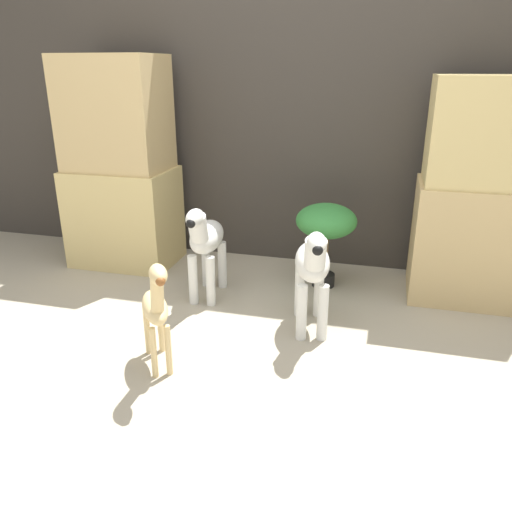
{
  "coord_description": "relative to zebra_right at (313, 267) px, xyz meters",
  "views": [
    {
      "loc": [
        0.58,
        -1.67,
        1.25
      ],
      "look_at": [
        -0.05,
        0.7,
        0.31
      ],
      "focal_mm": 35.0,
      "sensor_mm": 36.0,
      "label": 1
    }
  ],
  "objects": [
    {
      "name": "rock_pillar_left",
      "position": [
        -1.35,
        0.63,
        0.29
      ],
      "size": [
        0.66,
        0.46,
        1.32
      ],
      "color": "#D1B775",
      "rests_on": "ground_plane"
    },
    {
      "name": "ground_plane",
      "position": [
        -0.27,
        -0.56,
        -0.34
      ],
      "size": [
        14.0,
        14.0,
        0.0
      ],
      "primitive_type": "plane",
      "color": "#9E937F"
    },
    {
      "name": "zebra_right",
      "position": [
        0.0,
        0.0,
        0.0
      ],
      "size": [
        0.24,
        0.47,
        0.57
      ],
      "color": "silver",
      "rests_on": "ground_plane"
    },
    {
      "name": "rock_pillar_right",
      "position": [
        0.81,
        0.63,
        0.25
      ],
      "size": [
        0.66,
        0.46,
        1.21
      ],
      "color": "tan",
      "rests_on": "ground_plane"
    },
    {
      "name": "giraffe_figurine",
      "position": [
        -0.58,
        -0.51,
        -0.03
      ],
      "size": [
        0.29,
        0.38,
        0.55
      ],
      "color": "#E0C184",
      "rests_on": "ground_plane"
    },
    {
      "name": "wall_back",
      "position": [
        -0.27,
        0.99,
        0.76
      ],
      "size": [
        6.4,
        0.08,
        2.2
      ],
      "color": "#38332D",
      "rests_on": "ground_plane"
    },
    {
      "name": "potted_palm_front",
      "position": [
        -0.01,
        0.56,
        0.05
      ],
      "size": [
        0.35,
        0.35,
        0.51
      ],
      "color": "black",
      "rests_on": "ground_plane"
    },
    {
      "name": "zebra_left",
      "position": [
        -0.63,
        0.23,
        0.0
      ],
      "size": [
        0.19,
        0.47,
        0.57
      ],
      "color": "silver",
      "rests_on": "ground_plane"
    }
  ]
}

